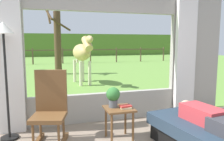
{
  "coord_description": "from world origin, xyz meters",
  "views": [
    {
      "loc": [
        -1.08,
        -1.86,
        1.55
      ],
      "look_at": [
        0.0,
        1.8,
        1.05
      ],
      "focal_mm": 35.43,
      "sensor_mm": 36.0,
      "label": 1
    }
  ],
  "objects_px": {
    "rocking_chair": "(50,108)",
    "side_table": "(119,114)",
    "potted_plant": "(113,96)",
    "book_stack": "(126,107)",
    "horse": "(82,53)",
    "floor_lamp_left": "(4,45)",
    "pasture_tree": "(57,41)",
    "reclining_person": "(212,119)",
    "recliner_sofa": "(209,139)"
  },
  "relations": [
    {
      "from": "recliner_sofa",
      "to": "horse",
      "type": "bearing_deg",
      "value": 90.79
    },
    {
      "from": "recliner_sofa",
      "to": "rocking_chair",
      "type": "height_order",
      "value": "rocking_chair"
    },
    {
      "from": "horse",
      "to": "reclining_person",
      "type": "bearing_deg",
      "value": 91.12
    },
    {
      "from": "floor_lamp_left",
      "to": "pasture_tree",
      "type": "height_order",
      "value": "pasture_tree"
    },
    {
      "from": "reclining_person",
      "to": "book_stack",
      "type": "distance_m",
      "value": 1.23
    },
    {
      "from": "floor_lamp_left",
      "to": "rocking_chair",
      "type": "bearing_deg",
      "value": -27.14
    },
    {
      "from": "pasture_tree",
      "to": "reclining_person",
      "type": "bearing_deg",
      "value": -79.23
    },
    {
      "from": "book_stack",
      "to": "reclining_person",
      "type": "bearing_deg",
      "value": -40.25
    },
    {
      "from": "floor_lamp_left",
      "to": "pasture_tree",
      "type": "bearing_deg",
      "value": 80.9
    },
    {
      "from": "reclining_person",
      "to": "potted_plant",
      "type": "distance_m",
      "value": 1.45
    },
    {
      "from": "reclining_person",
      "to": "book_stack",
      "type": "xyz_separation_m",
      "value": [
        -0.94,
        0.8,
        0.02
      ]
    },
    {
      "from": "rocking_chair",
      "to": "reclining_person",
      "type": "bearing_deg",
      "value": -12.16
    },
    {
      "from": "rocking_chair",
      "to": "floor_lamp_left",
      "type": "xyz_separation_m",
      "value": [
        -0.64,
        0.33,
        0.95
      ]
    },
    {
      "from": "recliner_sofa",
      "to": "pasture_tree",
      "type": "distance_m",
      "value": 8.56
    },
    {
      "from": "recliner_sofa",
      "to": "rocking_chair",
      "type": "xyz_separation_m",
      "value": [
        -2.07,
        1.0,
        0.33
      ]
    },
    {
      "from": "rocking_chair",
      "to": "book_stack",
      "type": "relative_size",
      "value": 5.98
    },
    {
      "from": "book_stack",
      "to": "pasture_tree",
      "type": "distance_m",
      "value": 7.66
    },
    {
      "from": "pasture_tree",
      "to": "floor_lamp_left",
      "type": "bearing_deg",
      "value": -99.1
    },
    {
      "from": "potted_plant",
      "to": "book_stack",
      "type": "height_order",
      "value": "potted_plant"
    },
    {
      "from": "floor_lamp_left",
      "to": "pasture_tree",
      "type": "xyz_separation_m",
      "value": [
        1.12,
        6.97,
        0.09
      ]
    },
    {
      "from": "recliner_sofa",
      "to": "floor_lamp_left",
      "type": "xyz_separation_m",
      "value": [
        -2.7,
        1.33,
        1.27
      ]
    },
    {
      "from": "pasture_tree",
      "to": "book_stack",
      "type": "bearing_deg",
      "value": -85.1
    },
    {
      "from": "side_table",
      "to": "horse",
      "type": "distance_m",
      "value": 4.8
    },
    {
      "from": "rocking_chair",
      "to": "side_table",
      "type": "xyz_separation_m",
      "value": [
        1.04,
        -0.2,
        -0.12
      ]
    },
    {
      "from": "rocking_chair",
      "to": "side_table",
      "type": "relative_size",
      "value": 2.15
    },
    {
      "from": "reclining_person",
      "to": "horse",
      "type": "height_order",
      "value": "horse"
    },
    {
      "from": "recliner_sofa",
      "to": "horse",
      "type": "height_order",
      "value": "horse"
    },
    {
      "from": "reclining_person",
      "to": "rocking_chair",
      "type": "distance_m",
      "value": 2.32
    },
    {
      "from": "recliner_sofa",
      "to": "reclining_person",
      "type": "xyz_separation_m",
      "value": [
        0.0,
        -0.05,
        0.3
      ]
    },
    {
      "from": "side_table",
      "to": "potted_plant",
      "type": "xyz_separation_m",
      "value": [
        -0.08,
        0.06,
        0.28
      ]
    },
    {
      "from": "reclining_person",
      "to": "side_table",
      "type": "distance_m",
      "value": 1.34
    },
    {
      "from": "floor_lamp_left",
      "to": "recliner_sofa",
      "type": "bearing_deg",
      "value": -26.2
    },
    {
      "from": "potted_plant",
      "to": "pasture_tree",
      "type": "xyz_separation_m",
      "value": [
        -0.48,
        7.44,
        0.88
      ]
    },
    {
      "from": "book_stack",
      "to": "floor_lamp_left",
      "type": "relative_size",
      "value": 0.1
    },
    {
      "from": "rocking_chair",
      "to": "horse",
      "type": "distance_m",
      "value": 4.74
    },
    {
      "from": "rocking_chair",
      "to": "side_table",
      "type": "height_order",
      "value": "rocking_chair"
    },
    {
      "from": "rocking_chair",
      "to": "pasture_tree",
      "type": "relative_size",
      "value": 0.34
    },
    {
      "from": "potted_plant",
      "to": "floor_lamp_left",
      "type": "distance_m",
      "value": 1.84
    },
    {
      "from": "side_table",
      "to": "pasture_tree",
      "type": "relative_size",
      "value": 0.16
    },
    {
      "from": "recliner_sofa",
      "to": "book_stack",
      "type": "bearing_deg",
      "value": 133.57
    },
    {
      "from": "reclining_person",
      "to": "book_stack",
      "type": "relative_size",
      "value": 7.67
    },
    {
      "from": "rocking_chair",
      "to": "recliner_sofa",
      "type": "bearing_deg",
      "value": -11.06
    },
    {
      "from": "reclining_person",
      "to": "rocking_chair",
      "type": "relative_size",
      "value": 1.28
    },
    {
      "from": "rocking_chair",
      "to": "potted_plant",
      "type": "bearing_deg",
      "value": 6.6
    },
    {
      "from": "side_table",
      "to": "rocking_chair",
      "type": "bearing_deg",
      "value": 169.16
    },
    {
      "from": "recliner_sofa",
      "to": "side_table",
      "type": "bearing_deg",
      "value": 133.94
    },
    {
      "from": "floor_lamp_left",
      "to": "horse",
      "type": "height_order",
      "value": "floor_lamp_left"
    },
    {
      "from": "rocking_chair",
      "to": "pasture_tree",
      "type": "bearing_deg",
      "value": 101.09
    },
    {
      "from": "side_table",
      "to": "potted_plant",
      "type": "relative_size",
      "value": 1.63
    },
    {
      "from": "side_table",
      "to": "floor_lamp_left",
      "type": "relative_size",
      "value": 0.28
    }
  ]
}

